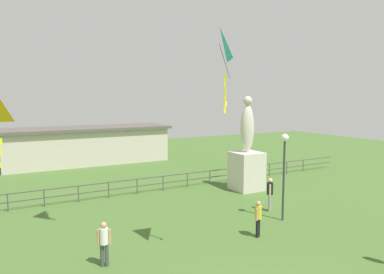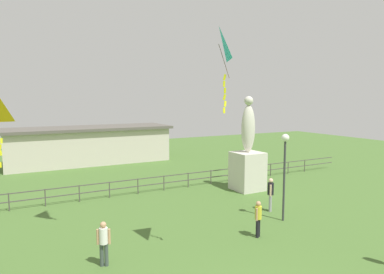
% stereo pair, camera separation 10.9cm
% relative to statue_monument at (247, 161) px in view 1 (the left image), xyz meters
% --- Properties ---
extents(statue_monument, '(1.75, 1.75, 5.91)m').
position_rel_statue_monument_xyz_m(statue_monument, '(0.00, 0.00, 0.00)').
color(statue_monument, beige).
rests_on(statue_monument, ground_plane).
extents(lamppost, '(0.36, 0.36, 4.14)m').
position_rel_statue_monument_xyz_m(lamppost, '(-1.96, -5.39, 1.18)').
color(lamppost, '#38383D').
rests_on(lamppost, ground_plane).
extents(person_1, '(0.45, 0.29, 1.58)m').
position_rel_statue_monument_xyz_m(person_1, '(-10.61, -5.92, -0.95)').
color(person_1, '#3F4C47').
rests_on(person_1, ground_plane).
extents(person_4, '(0.38, 0.41, 1.72)m').
position_rel_statue_monument_xyz_m(person_4, '(-1.57, -4.02, -0.87)').
color(person_4, '#99999E').
rests_on(person_4, ground_plane).
extents(person_5, '(0.41, 0.28, 1.54)m').
position_rel_statue_monument_xyz_m(person_5, '(-4.29, -6.41, -0.97)').
color(person_5, black).
rests_on(person_5, ground_plane).
extents(kite_1, '(0.80, 1.09, 2.83)m').
position_rel_statue_monument_xyz_m(kite_1, '(-7.07, -7.64, 5.59)').
color(kite_1, '#19B2B2').
extents(waterfront_railing, '(36.05, 0.06, 0.95)m').
position_rel_statue_monument_xyz_m(waterfront_railing, '(-7.96, 2.33, -1.22)').
color(waterfront_railing, '#4C4742').
rests_on(waterfront_railing, ground_plane).
extents(pavilion_building, '(14.40, 4.89, 3.24)m').
position_rel_statue_monument_xyz_m(pavilion_building, '(-6.78, 14.33, -0.22)').
color(pavilion_building, beige).
rests_on(pavilion_building, ground_plane).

